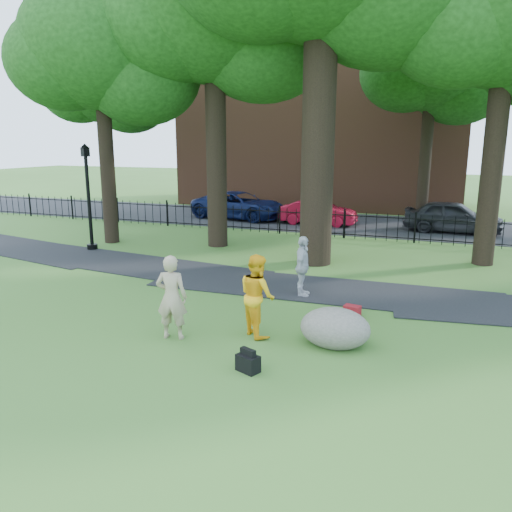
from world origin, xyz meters
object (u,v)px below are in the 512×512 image
at_px(boulder, 335,326).
at_px(red_sedan, 318,212).
at_px(woman, 172,297).
at_px(lamppost, 89,199).
at_px(man, 257,295).

height_order(boulder, red_sedan, red_sedan).
relative_size(woman, lamppost, 0.45).
bearing_deg(red_sedan, man, -170.55).
xyz_separation_m(woman, boulder, (3.38, 0.90, -0.50)).
height_order(man, lamppost, lamppost).
bearing_deg(boulder, red_sedan, 105.63).
relative_size(man, lamppost, 0.44).
bearing_deg(lamppost, boulder, -6.71).
distance_m(woman, boulder, 3.53).
distance_m(man, boulder, 1.80).
distance_m(lamppost, red_sedan, 11.51).
distance_m(woman, man, 1.85).
bearing_deg(boulder, man, -178.74).
height_order(man, boulder, man).
height_order(woman, man, woman).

